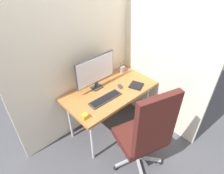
{
  "coord_description": "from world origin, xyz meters",
  "views": [
    {
      "loc": [
        -1.36,
        -1.49,
        2.24
      ],
      "look_at": [
        -0.03,
        -0.07,
        0.82
      ],
      "focal_mm": 30.21,
      "sensor_mm": 36.0,
      "label": 1
    }
  ],
  "objects_px": {
    "mouse": "(120,86)",
    "pen_holder": "(122,69)",
    "office_chair": "(146,133)",
    "monitor": "(96,71)",
    "keyboard": "(105,99)",
    "desk_clamp_accessory": "(85,116)",
    "notebook": "(136,85)"
  },
  "relations": [
    {
      "from": "keyboard",
      "to": "notebook",
      "type": "height_order",
      "value": "same"
    },
    {
      "from": "keyboard",
      "to": "mouse",
      "type": "distance_m",
      "value": 0.32
    },
    {
      "from": "monitor",
      "to": "notebook",
      "type": "bearing_deg",
      "value": -39.84
    },
    {
      "from": "mouse",
      "to": "monitor",
      "type": "bearing_deg",
      "value": 157.76
    },
    {
      "from": "mouse",
      "to": "pen_holder",
      "type": "distance_m",
      "value": 0.41
    },
    {
      "from": "office_chair",
      "to": "monitor",
      "type": "relative_size",
      "value": 2.05
    },
    {
      "from": "office_chair",
      "to": "notebook",
      "type": "height_order",
      "value": "office_chair"
    },
    {
      "from": "monitor",
      "to": "mouse",
      "type": "relative_size",
      "value": 6.51
    },
    {
      "from": "notebook",
      "to": "desk_clamp_accessory",
      "type": "xyz_separation_m",
      "value": [
        -0.88,
        -0.01,
        0.02
      ]
    },
    {
      "from": "desk_clamp_accessory",
      "to": "pen_holder",
      "type": "bearing_deg",
      "value": 22.36
    },
    {
      "from": "office_chair",
      "to": "pen_holder",
      "type": "relative_size",
      "value": 7.04
    },
    {
      "from": "monitor",
      "to": "pen_holder",
      "type": "distance_m",
      "value": 0.59
    },
    {
      "from": "keyboard",
      "to": "desk_clamp_accessory",
      "type": "xyz_separation_m",
      "value": [
        -0.38,
        -0.09,
        0.02
      ]
    },
    {
      "from": "monitor",
      "to": "mouse",
      "type": "xyz_separation_m",
      "value": [
        0.24,
        -0.22,
        -0.25
      ]
    },
    {
      "from": "monitor",
      "to": "pen_holder",
      "type": "relative_size",
      "value": 3.44
    },
    {
      "from": "office_chair",
      "to": "desk_clamp_accessory",
      "type": "relative_size",
      "value": 19.63
    },
    {
      "from": "mouse",
      "to": "desk_clamp_accessory",
      "type": "distance_m",
      "value": 0.72
    },
    {
      "from": "monitor",
      "to": "keyboard",
      "type": "relative_size",
      "value": 1.34
    },
    {
      "from": "mouse",
      "to": "office_chair",
      "type": "bearing_deg",
      "value": -93.89
    },
    {
      "from": "keyboard",
      "to": "pen_holder",
      "type": "distance_m",
      "value": 0.71
    },
    {
      "from": "mouse",
      "to": "desk_clamp_accessory",
      "type": "bearing_deg",
      "value": -148.23
    },
    {
      "from": "keyboard",
      "to": "mouse",
      "type": "bearing_deg",
      "value": 10.04
    },
    {
      "from": "monitor",
      "to": "office_chair",
      "type": "bearing_deg",
      "value": -94.77
    },
    {
      "from": "keyboard",
      "to": "pen_holder",
      "type": "bearing_deg",
      "value": 27.49
    },
    {
      "from": "mouse",
      "to": "desk_clamp_accessory",
      "type": "relative_size",
      "value": 1.47
    },
    {
      "from": "office_chair",
      "to": "pen_holder",
      "type": "bearing_deg",
      "value": 57.61
    },
    {
      "from": "office_chair",
      "to": "monitor",
      "type": "xyz_separation_m",
      "value": [
        0.08,
        0.93,
        0.34
      ]
    },
    {
      "from": "notebook",
      "to": "monitor",
      "type": "bearing_deg",
      "value": 119.09
    },
    {
      "from": "office_chair",
      "to": "keyboard",
      "type": "distance_m",
      "value": 0.66
    },
    {
      "from": "office_chair",
      "to": "mouse",
      "type": "xyz_separation_m",
      "value": [
        0.32,
        0.71,
        0.09
      ]
    },
    {
      "from": "pen_holder",
      "to": "mouse",
      "type": "bearing_deg",
      "value": -138.77
    },
    {
      "from": "notebook",
      "to": "pen_holder",
      "type": "bearing_deg",
      "value": 51.46
    }
  ]
}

